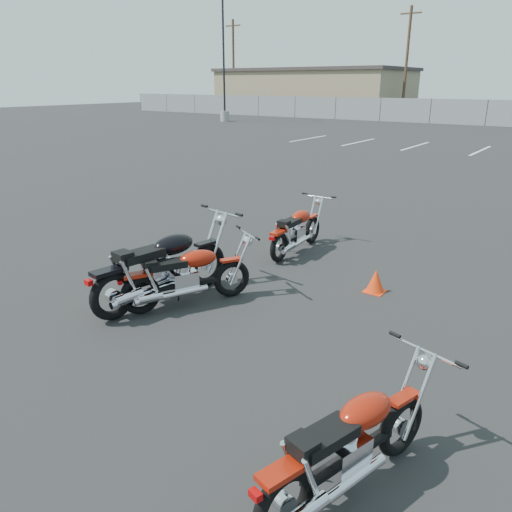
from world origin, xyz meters
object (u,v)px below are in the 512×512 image
Objects in this scene: motorcycle_front_red at (297,230)px; motorcycle_third_red at (187,276)px; motorcycle_rear_red at (350,445)px; motorcycle_second_black at (163,267)px.

motorcycle_front_red is 1.00× the size of motorcycle_third_red.
motorcycle_third_red is 1.00× the size of motorcycle_rear_red.
motorcycle_second_black reaches higher than motorcycle_front_red.
motorcycle_front_red is at bearing 82.47° from motorcycle_second_black.
motorcycle_rear_red is at bearing -28.57° from motorcycle_third_red.
motorcycle_rear_red is (3.64, -1.69, -0.11)m from motorcycle_second_black.
motorcycle_third_red is (0.35, 0.10, -0.09)m from motorcycle_second_black.
motorcycle_rear_red is at bearing -55.07° from motorcycle_front_red.
motorcycle_rear_red is (3.29, -1.79, -0.02)m from motorcycle_third_red.
motorcycle_third_red reaches higher than motorcycle_front_red.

